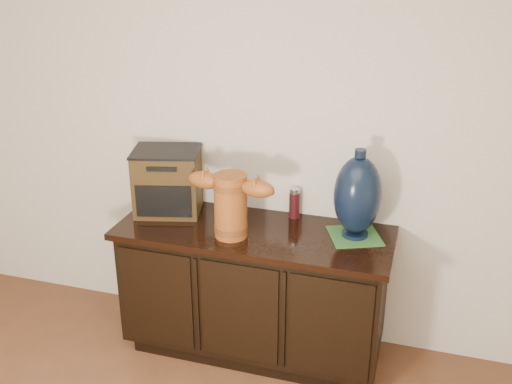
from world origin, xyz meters
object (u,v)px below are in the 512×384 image
(lamp_base, at_px, (357,196))
(tv_radio, at_px, (168,181))
(terracotta_vessel, at_px, (231,202))
(sideboard, at_px, (254,290))
(spray_can, at_px, (294,203))

(lamp_base, bearing_deg, tv_radio, 179.17)
(terracotta_vessel, xyz_separation_m, lamp_base, (0.61, 0.18, 0.04))
(sideboard, height_order, spray_can, spray_can)
(terracotta_vessel, relative_size, lamp_base, 1.03)
(terracotta_vessel, distance_m, tv_radio, 0.47)
(lamp_base, xyz_separation_m, spray_can, (-0.35, 0.14, -0.15))
(tv_radio, height_order, lamp_base, lamp_base)
(sideboard, distance_m, terracotta_vessel, 0.57)
(spray_can, bearing_deg, tv_radio, -169.85)
(tv_radio, bearing_deg, spray_can, -4.41)
(sideboard, bearing_deg, tv_radio, 169.94)
(tv_radio, xyz_separation_m, lamp_base, (1.05, -0.02, 0.05))
(terracotta_vessel, bearing_deg, sideboard, 52.11)
(spray_can, bearing_deg, lamp_base, -21.48)
(tv_radio, bearing_deg, sideboard, -24.63)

